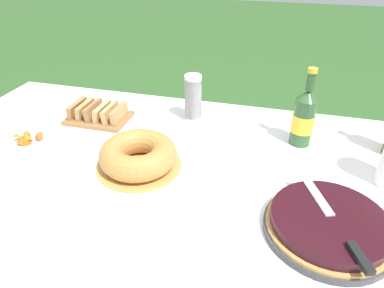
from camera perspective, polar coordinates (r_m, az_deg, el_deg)
The scene contains 9 objects.
garden_table at distance 1.21m, azimuth -7.02°, elevation -6.87°, with size 1.85×1.21×0.71m.
tablecloth at distance 1.18m, azimuth -7.16°, elevation -5.25°, with size 1.86×1.22×0.10m.
berry_tart at distance 1.01m, azimuth 21.73°, elevation -12.42°, with size 0.34×0.34×0.06m.
serving_knife at distance 0.97m, azimuth 22.92°, elevation -12.07°, with size 0.16×0.36×0.01m.
bundt_cake at distance 1.18m, azimuth -8.94°, elevation -1.86°, with size 0.30×0.30×0.09m.
cup_stack at distance 1.45m, azimuth 0.18°, elevation 7.65°, with size 0.07×0.07×0.20m.
cider_bottle_green at distance 1.34m, azimuth 18.12°, elevation 4.19°, with size 0.08×0.08×0.30m.
snack_plate_left at distance 1.45m, azimuth -26.21°, elevation 0.21°, with size 0.22×0.22×0.06m.
bread_board at distance 1.53m, azimuth -15.35°, elevation 4.84°, with size 0.26×0.18×0.07m.
Camera 1 is at (0.38, -0.87, 1.41)m, focal length 32.00 mm.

